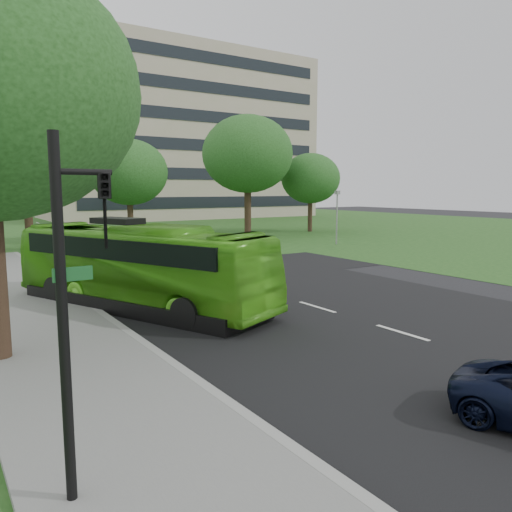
{
  "coord_description": "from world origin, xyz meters",
  "views": [
    {
      "loc": [
        -11.88,
        -11.92,
        4.38
      ],
      "look_at": [
        -0.52,
        5.35,
        1.6
      ],
      "focal_mm": 35.0,
      "sensor_mm": 36.0,
      "label": 1
    }
  ],
  "objects_px": {
    "bus": "(140,267)",
    "traffic_light": "(74,294)",
    "tree_park_c": "(129,172)",
    "tree_park_e": "(311,178)",
    "camera_pole": "(337,210)",
    "tree_park_d": "(248,154)",
    "office_building": "(178,137)",
    "sedan": "(228,246)",
    "tree_park_b": "(25,153)"
  },
  "relations": [
    {
      "from": "office_building",
      "to": "bus",
      "type": "xyz_separation_m",
      "value": [
        -27.46,
        -56.37,
        -10.96
      ]
    },
    {
      "from": "tree_park_e",
      "to": "traffic_light",
      "type": "relative_size",
      "value": 1.57
    },
    {
      "from": "tree_park_e",
      "to": "office_building",
      "type": "bearing_deg",
      "value": 88.62
    },
    {
      "from": "office_building",
      "to": "tree_park_c",
      "type": "relative_size",
      "value": 4.73
    },
    {
      "from": "tree_park_b",
      "to": "tree_park_c",
      "type": "bearing_deg",
      "value": 10.48
    },
    {
      "from": "office_building",
      "to": "bus",
      "type": "relative_size",
      "value": 3.62
    },
    {
      "from": "office_building",
      "to": "traffic_light",
      "type": "distance_m",
      "value": 75.12
    },
    {
      "from": "tree_park_b",
      "to": "bus",
      "type": "xyz_separation_m",
      "value": [
        0.33,
        -21.56,
        -5.4
      ]
    },
    {
      "from": "office_building",
      "to": "bus",
      "type": "height_order",
      "value": "office_building"
    },
    {
      "from": "bus",
      "to": "traffic_light",
      "type": "xyz_separation_m",
      "value": [
        -4.84,
        -10.78,
        1.46
      ]
    },
    {
      "from": "office_building",
      "to": "bus",
      "type": "distance_m",
      "value": 63.65
    },
    {
      "from": "tree_park_d",
      "to": "bus",
      "type": "relative_size",
      "value": 1.01
    },
    {
      "from": "tree_park_e",
      "to": "camera_pole",
      "type": "distance_m",
      "value": 12.47
    },
    {
      "from": "tree_park_c",
      "to": "traffic_light",
      "type": "height_order",
      "value": "tree_park_c"
    },
    {
      "from": "office_building",
      "to": "tree_park_b",
      "type": "height_order",
      "value": "office_building"
    },
    {
      "from": "tree_park_d",
      "to": "camera_pole",
      "type": "bearing_deg",
      "value": -80.99
    },
    {
      "from": "office_building",
      "to": "tree_park_c",
      "type": "bearing_deg",
      "value": -120.62
    },
    {
      "from": "office_building",
      "to": "tree_park_e",
      "type": "relative_size",
      "value": 5.0
    },
    {
      "from": "tree_park_b",
      "to": "camera_pole",
      "type": "xyz_separation_m",
      "value": [
        20.98,
        -9.62,
        -4.2
      ]
    },
    {
      "from": "sedan",
      "to": "traffic_light",
      "type": "xyz_separation_m",
      "value": [
        -14.34,
        -20.66,
        2.25
      ]
    },
    {
      "from": "tree_park_c",
      "to": "tree_park_e",
      "type": "height_order",
      "value": "tree_park_c"
    },
    {
      "from": "bus",
      "to": "camera_pole",
      "type": "bearing_deg",
      "value": 6.55
    },
    {
      "from": "traffic_light",
      "to": "tree_park_b",
      "type": "bearing_deg",
      "value": 88.46
    },
    {
      "from": "tree_park_d",
      "to": "sedan",
      "type": "relative_size",
      "value": 2.45
    },
    {
      "from": "tree_park_d",
      "to": "bus",
      "type": "height_order",
      "value": "tree_park_d"
    },
    {
      "from": "tree_park_b",
      "to": "sedan",
      "type": "height_order",
      "value": "tree_park_b"
    },
    {
      "from": "office_building",
      "to": "tree_park_b",
      "type": "xyz_separation_m",
      "value": [
        -27.79,
        -34.81,
        -5.55
      ]
    },
    {
      "from": "tree_park_d",
      "to": "tree_park_c",
      "type": "bearing_deg",
      "value": 177.04
    },
    {
      "from": "tree_park_b",
      "to": "traffic_light",
      "type": "height_order",
      "value": "tree_park_b"
    },
    {
      "from": "tree_park_d",
      "to": "camera_pole",
      "type": "height_order",
      "value": "tree_park_d"
    },
    {
      "from": "sedan",
      "to": "tree_park_e",
      "type": "bearing_deg",
      "value": -63.77
    },
    {
      "from": "tree_park_b",
      "to": "tree_park_c",
      "type": "distance_m",
      "value": 8.3
    },
    {
      "from": "tree_park_e",
      "to": "camera_pole",
      "type": "bearing_deg",
      "value": -119.5
    },
    {
      "from": "tree_park_c",
      "to": "traffic_light",
      "type": "bearing_deg",
      "value": -110.4
    },
    {
      "from": "tree_park_d",
      "to": "tree_park_e",
      "type": "height_order",
      "value": "tree_park_d"
    },
    {
      "from": "tree_park_c",
      "to": "tree_park_e",
      "type": "relative_size",
      "value": 1.06
    },
    {
      "from": "tree_park_d",
      "to": "bus",
      "type": "xyz_separation_m",
      "value": [
        -18.98,
        -22.47,
        -6.06
      ]
    },
    {
      "from": "tree_park_b",
      "to": "tree_park_d",
      "type": "bearing_deg",
      "value": 2.71
    },
    {
      "from": "tree_park_c",
      "to": "office_building",
      "type": "bearing_deg",
      "value": 59.38
    },
    {
      "from": "office_building",
      "to": "camera_pole",
      "type": "distance_m",
      "value": 45.99
    },
    {
      "from": "sedan",
      "to": "office_building",
      "type": "bearing_deg",
      "value": -31.34
    },
    {
      "from": "tree_park_c",
      "to": "traffic_light",
      "type": "distance_m",
      "value": 36.21
    },
    {
      "from": "tree_park_c",
      "to": "camera_pole",
      "type": "bearing_deg",
      "value": -40.73
    },
    {
      "from": "tree_park_b",
      "to": "tree_park_d",
      "type": "xyz_separation_m",
      "value": [
        19.31,
        0.91,
        0.66
      ]
    },
    {
      "from": "tree_park_e",
      "to": "sedan",
      "type": "xyz_separation_m",
      "value": [
        -17.14,
        -12.66,
        -4.7
      ]
    },
    {
      "from": "tree_park_d",
      "to": "tree_park_e",
      "type": "xyz_separation_m",
      "value": [
        7.66,
        0.06,
        -2.15
      ]
    },
    {
      "from": "bus",
      "to": "traffic_light",
      "type": "relative_size",
      "value": 2.17
    },
    {
      "from": "office_building",
      "to": "tree_park_d",
      "type": "height_order",
      "value": "office_building"
    },
    {
      "from": "tree_park_c",
      "to": "tree_park_d",
      "type": "bearing_deg",
      "value": -2.96
    },
    {
      "from": "tree_park_b",
      "to": "tree_park_c",
      "type": "xyz_separation_m",
      "value": [
        8.07,
        1.49,
        -1.2
      ]
    }
  ]
}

